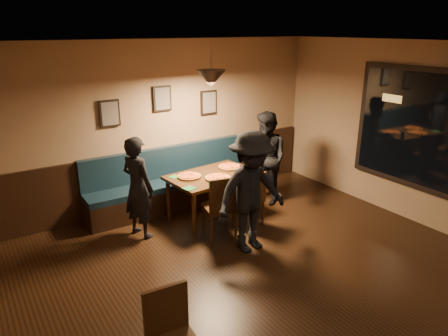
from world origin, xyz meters
name	(u,v)px	position (x,y,z in m)	size (l,w,h in m)	color
floor	(301,304)	(0.00, 0.00, 0.00)	(7.00, 7.00, 0.00)	black
ceiling	(319,47)	(0.00, 0.00, 2.80)	(7.00, 7.00, 0.00)	silver
wall_back	(163,125)	(0.00, 3.50, 1.40)	(6.00, 6.00, 0.00)	#8C704F
wainscot	(166,175)	(0.00, 3.47, 0.50)	(5.88, 0.06, 1.00)	black
booth_bench	(173,180)	(0.00, 3.20, 0.50)	(3.00, 0.60, 1.00)	#0F232D
window_frame	(431,132)	(2.96, 0.50, 1.50)	(0.06, 2.56, 1.86)	black
window_glass	(430,132)	(2.93, 0.50, 1.50)	(2.40, 2.40, 0.00)	black
picture_left	(110,113)	(-0.90, 3.47, 1.70)	(0.32, 0.04, 0.42)	black
picture_center	(162,99)	(0.00, 3.47, 1.85)	(0.32, 0.04, 0.42)	black
picture_right	(209,102)	(0.90, 3.47, 1.70)	(0.32, 0.04, 0.42)	black
pendant_lamp	(211,79)	(0.35, 2.48, 2.25)	(0.44, 0.44, 0.25)	black
dining_table	(212,196)	(0.35, 2.48, 0.37)	(1.38, 0.89, 0.74)	black
chair_near_left	(219,206)	(0.09, 1.85, 0.49)	(0.44, 0.44, 0.99)	black
chair_near_right	(248,200)	(0.63, 1.87, 0.45)	(0.39, 0.39, 0.89)	black
diner_left	(138,188)	(-0.88, 2.53, 0.77)	(0.56, 0.37, 1.53)	black
diner_right	(266,159)	(1.47, 2.49, 0.81)	(0.79, 0.61, 1.62)	black
diner_front	(252,193)	(0.26, 1.31, 0.85)	(1.10, 0.63, 1.70)	black
pizza_a	(189,176)	(-0.01, 2.57, 0.76)	(0.37, 0.37, 0.04)	#C37324
pizza_b	(218,178)	(0.32, 2.25, 0.76)	(0.39, 0.39, 0.04)	orange
pizza_c	(230,167)	(0.77, 2.60, 0.76)	(0.38, 0.38, 0.04)	orange
soda_glass	(253,168)	(0.95, 2.19, 0.81)	(0.07, 0.07, 0.15)	black
tabasco_bottle	(240,166)	(0.89, 2.45, 0.79)	(0.02, 0.02, 0.11)	#8B2304
napkin_a	(175,177)	(-0.19, 2.71, 0.74)	(0.14, 0.14, 0.01)	#207828
napkin_b	(189,188)	(-0.24, 2.16, 0.74)	(0.16, 0.16, 0.01)	#1A6535
cutlery_set	(222,181)	(0.33, 2.15, 0.74)	(0.02, 0.21, 0.00)	silver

